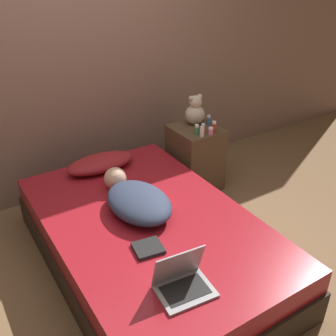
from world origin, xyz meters
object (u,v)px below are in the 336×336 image
object	(u,v)px
person_lying	(136,199)
bottle_green	(197,130)
bottle_pink	(211,131)
pillow	(101,163)
laptop	(183,281)
bottle_red	(214,127)
bottle_white	(202,132)
bottle_blue	(209,120)
bottle_orange	(203,128)
book	(148,248)
teddy_bear	(195,111)

from	to	relation	value
person_lying	bottle_green	size ratio (longest dim) A/B	8.65
bottle_pink	bottle_green	distance (m)	0.12
pillow	bottle_green	bearing A→B (deg)	-13.73
laptop	bottle_red	size ratio (longest dim) A/B	3.21
pillow	bottle_white	world-z (taller)	bottle_white
laptop	bottle_blue	xyz separation A→B (m)	(1.22, 1.37, 0.20)
laptop	bottle_pink	distance (m)	1.63
bottle_orange	book	bearing A→B (deg)	-140.47
teddy_bear	bottle_pink	distance (m)	0.29
person_lying	bottle_red	size ratio (longest dim) A/B	7.48
bottle_orange	bottle_green	distance (m)	0.07
pillow	bottle_red	size ratio (longest dim) A/B	5.81
person_lying	teddy_bear	xyz separation A→B (m)	(0.97, 0.65, 0.25)
bottle_pink	book	xyz separation A→B (m)	(-1.10, -0.81, -0.22)
pillow	bottle_green	distance (m)	0.88
teddy_bear	book	xyz separation A→B (m)	(-1.13, -1.09, -0.31)
bottle_white	book	distance (m)	1.32
pillow	bottle_green	xyz separation A→B (m)	(0.84, -0.20, 0.18)
book	bottle_orange	bearing A→B (deg)	39.53
bottle_orange	bottle_green	bearing A→B (deg)	178.14
person_lying	bottle_orange	bearing A→B (deg)	25.38
pillow	book	xyz separation A→B (m)	(-0.17, -1.09, -0.05)
laptop	bottle_orange	xyz separation A→B (m)	(1.07, 1.26, 0.19)
teddy_bear	bottle_green	xyz separation A→B (m)	(-0.12, -0.20, -0.08)
bottle_red	bottle_white	bearing A→B (deg)	-169.98
teddy_bear	person_lying	bearing A→B (deg)	-146.23
bottle_green	book	size ratio (longest dim) A/B	0.44
bottle_blue	pillow	bearing A→B (deg)	174.68
laptop	bottle_red	distance (m)	1.70
teddy_bear	bottle_blue	xyz separation A→B (m)	(0.09, -0.09, -0.07)
bottle_orange	bottle_white	size ratio (longest dim) A/B	0.85
bottle_red	book	distance (m)	1.46
teddy_bear	bottle_white	bearing A→B (deg)	-113.55
bottle_white	bottle_green	distance (m)	0.07
pillow	bottle_white	distance (m)	0.90
person_lying	bottle_pink	world-z (taller)	bottle_pink
teddy_bear	bottle_white	distance (m)	0.30
bottle_white	bottle_blue	distance (m)	0.27
teddy_bear	bottle_green	bearing A→B (deg)	-121.44
laptop	bottle_orange	distance (m)	1.67
pillow	book	bearing A→B (deg)	-98.87
bottle_blue	bottle_white	bearing A→B (deg)	-139.80
laptop	book	world-z (taller)	laptop
bottle_green	laptop	bearing A→B (deg)	-128.59
laptop	bottle_white	xyz separation A→B (m)	(1.01, 1.19, 0.20)
pillow	book	size ratio (longest dim) A/B	2.96
bottle_blue	bottle_green	xyz separation A→B (m)	(-0.21, -0.11, -0.00)
person_lying	pillow	bearing A→B (deg)	87.79
bottle_pink	book	size ratio (longest dim) A/B	0.34
teddy_bear	bottle_white	size ratio (longest dim) A/B	2.94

